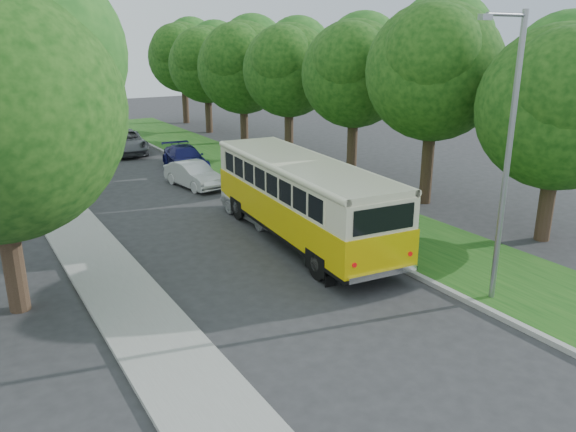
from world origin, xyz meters
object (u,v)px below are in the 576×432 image
car_white (193,175)px  car_silver (259,201)px  lamppost_near (506,153)px  lamppost_far (40,111)px  vintage_bus (301,200)px  car_blue (185,158)px  car_grey (125,142)px

car_white → car_silver: bearing=-95.3°
lamppost_near → lamppost_far: size_ratio=1.07×
lamppost_near → vintage_bus: 7.95m
vintage_bus → car_silver: size_ratio=2.36×
lamppost_far → vintage_bus: lamppost_far is taller
car_silver → car_blue: 10.33m
vintage_bus → car_silver: (-0.07, 3.20, -0.80)m
lamppost_far → vintage_bus: (7.02, -11.30, -2.55)m
car_white → lamppost_near: bearing=-90.6°
vintage_bus → car_silver: vintage_bus is taller
vintage_bus → car_grey: size_ratio=1.93×
car_blue → car_grey: car_grey is taller
vintage_bus → car_blue: bearing=92.3°
car_white → car_blue: size_ratio=0.84×
lamppost_near → vintage_bus: bearing=104.7°
car_silver → car_grey: car_silver is taller
lamppost_near → car_silver: (-1.95, 10.39, -3.61)m
car_white → vintage_bus: bearing=-95.9°
car_silver → car_white: car_silver is taller
lamppost_far → car_white: size_ratio=1.91×
car_blue → car_grey: bearing=109.2°
vintage_bus → car_blue: 13.55m
vintage_bus → car_white: vintage_bus is taller
lamppost_near → vintage_bus: (-1.89, 7.20, -2.81)m
car_grey → car_blue: bearing=-68.8°
vintage_bus → car_silver: bearing=96.4°
car_white → lamppost_far: bearing=156.7°
lamppost_near → car_blue: 21.06m
car_grey → car_silver: bearing=-79.3°
lamppost_near → vintage_bus: lamppost_near is taller
lamppost_near → car_silver: lamppost_near is taller
lamppost_far → car_blue: bearing=15.9°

